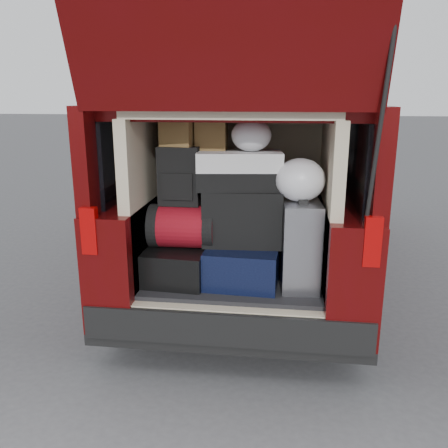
{
  "coord_description": "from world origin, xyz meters",
  "views": [
    {
      "loc": [
        0.35,
        -3.05,
        1.85
      ],
      "look_at": [
        -0.08,
        0.2,
        0.95
      ],
      "focal_mm": 38.0,
      "sensor_mm": 36.0,
      "label": 1
    }
  ],
  "objects": [
    {
      "name": "ground",
      "position": [
        0.0,
        0.0,
        0.0
      ],
      "size": [
        80.0,
        80.0,
        0.0
      ],
      "primitive_type": "plane",
      "color": "#3E3E40",
      "rests_on": "ground"
    },
    {
      "name": "minivan",
      "position": [
        0.0,
        1.86,
        0.91
      ],
      "size": [
        1.9,
        5.35,
        2.77
      ],
      "color": "black",
      "rests_on": "ground"
    },
    {
      "name": "load_floor",
      "position": [
        0.0,
        0.28,
        0.28
      ],
      "size": [
        1.24,
        1.05,
        0.55
      ],
      "primitive_type": "cube",
      "color": "black",
      "rests_on": "ground"
    },
    {
      "name": "black_hardshell",
      "position": [
        -0.39,
        0.14,
        0.67
      ],
      "size": [
        0.47,
        0.63,
        0.24
      ],
      "primitive_type": "cube",
      "rotation": [
        0.0,
        0.0,
        -0.07
      ],
      "color": "black",
      "rests_on": "load_floor"
    },
    {
      "name": "navy_hardshell",
      "position": [
        0.07,
        0.16,
        0.68
      ],
      "size": [
        0.53,
        0.63,
        0.27
      ],
      "primitive_type": "cube",
      "rotation": [
        0.0,
        0.0,
        -0.05
      ],
      "color": "black",
      "rests_on": "load_floor"
    },
    {
      "name": "silver_roller",
      "position": [
        0.46,
        0.08,
        0.85
      ],
      "size": [
        0.28,
        0.42,
        0.6
      ],
      "primitive_type": "cube",
      "rotation": [
        0.0,
        0.0,
        0.07
      ],
      "color": "silver",
      "rests_on": "load_floor"
    },
    {
      "name": "red_duffel",
      "position": [
        -0.37,
        0.12,
        0.94
      ],
      "size": [
        0.47,
        0.31,
        0.3
      ],
      "primitive_type": "cube",
      "rotation": [
        0.0,
        0.0,
        0.01
      ],
      "color": "maroon",
      "rests_on": "black_hardshell"
    },
    {
      "name": "black_soft_case",
      "position": [
        0.06,
        0.18,
        1.01
      ],
      "size": [
        0.56,
        0.36,
        0.39
      ],
      "primitive_type": "cube",
      "rotation": [
        0.0,
        0.0,
        0.05
      ],
      "color": "black",
      "rests_on": "navy_hardshell"
    },
    {
      "name": "backpack",
      "position": [
        -0.39,
        0.17,
        1.29
      ],
      "size": [
        0.29,
        0.17,
        0.41
      ],
      "primitive_type": "cube",
      "rotation": [
        0.0,
        0.0,
        -0.0
      ],
      "color": "black",
      "rests_on": "red_duffel"
    },
    {
      "name": "twotone_duffel",
      "position": [
        0.03,
        0.18,
        1.34
      ],
      "size": [
        0.61,
        0.37,
        0.26
      ],
      "primitive_type": "cube",
      "rotation": [
        0.0,
        0.0,
        0.12
      ],
      "color": "silver",
      "rests_on": "black_soft_case"
    },
    {
      "name": "grocery_sack_lower",
      "position": [
        -0.4,
        0.19,
        1.6
      ],
      "size": [
        0.24,
        0.2,
        0.2
      ],
      "primitive_type": "cube",
      "rotation": [
        0.0,
        0.0,
        -0.13
      ],
      "color": "brown",
      "rests_on": "backpack"
    },
    {
      "name": "grocery_sack_upper",
      "position": [
        -0.18,
        0.26,
        1.58
      ],
      "size": [
        0.22,
        0.18,
        0.21
      ],
      "primitive_type": "cube",
      "rotation": [
        0.0,
        0.0,
        0.02
      ],
      "color": "brown",
      "rests_on": "twotone_duffel"
    },
    {
      "name": "plastic_bag_center",
      "position": [
        0.11,
        0.18,
        1.58
      ],
      "size": [
        0.28,
        0.26,
        0.22
      ],
      "primitive_type": "ellipsoid",
      "rotation": [
        0.0,
        0.0,
        0.02
      ],
      "color": "white",
      "rests_on": "twotone_duffel"
    },
    {
      "name": "plastic_bag_right",
      "position": [
        0.44,
        0.1,
        1.3
      ],
      "size": [
        0.39,
        0.37,
        0.29
      ],
      "primitive_type": "ellipsoid",
      "rotation": [
        0.0,
        0.0,
        -0.2
      ],
      "color": "white",
      "rests_on": "silver_roller"
    }
  ]
}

